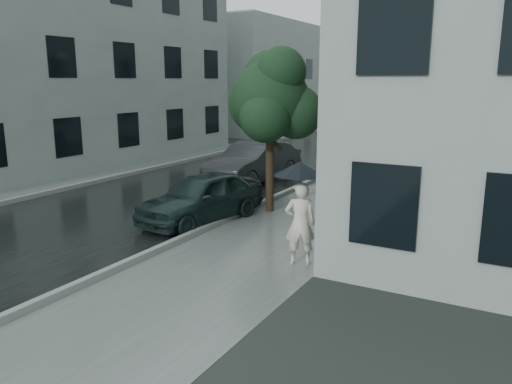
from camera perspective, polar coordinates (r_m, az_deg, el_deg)
The scene contains 14 objects.
ground at distance 9.70m, azimuth -8.12°, elevation -10.32°, with size 120.00×120.00×0.00m, color black.
sidewalk at distance 20.13m, azimuth 13.44°, elevation 1.56°, with size 3.50×60.00×0.01m, color slate.
kerb_near at distance 20.67m, azimuth 8.58°, elevation 2.25°, with size 0.15×60.00×0.15m, color slate.
asphalt_road at distance 22.11m, azimuth 0.04°, elevation 2.88°, with size 6.85×60.00×0.00m, color black.
kerb_far at distance 23.97m, azimuth -7.32°, elevation 3.72°, with size 0.15×60.00×0.15m, color slate.
sidewalk_far at distance 24.53m, azimuth -9.06°, elevation 3.70°, with size 1.70×60.00×0.01m, color #4C5451.
building_far_a at distance 24.45m, azimuth -23.68°, elevation 13.96°, with size 7.02×20.00×9.50m.
building_far_b at distance 41.77m, azimuth 1.57°, elevation 13.00°, with size 7.02×18.00×8.00m.
pedestrian at distance 10.32m, azimuth 5.07°, elevation -3.60°, with size 0.64×0.42×1.75m, color beige.
umbrella at distance 10.11m, azimuth 5.09°, elevation 2.71°, with size 1.33×1.33×1.28m.
street_tree at distance 14.29m, azimuth 1.80°, elevation 10.63°, with size 2.87×2.61×4.66m.
lamp_post at distance 21.84m, azimuth 10.90°, elevation 10.45°, with size 0.83×0.45×5.25m.
car_near at distance 13.60m, azimuth -6.22°, elevation -0.56°, with size 1.57×3.90×1.33m, color black.
car_far at distance 18.59m, azimuth -0.27°, elevation 3.39°, with size 1.61×4.61×1.52m, color #212326.
Camera 1 is at (5.45, -7.08, 3.77)m, focal length 35.00 mm.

